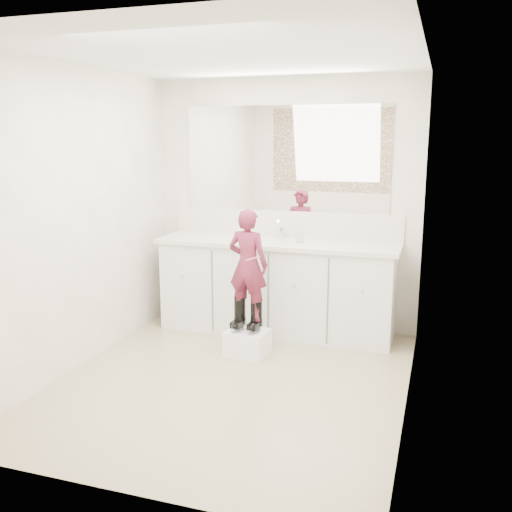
% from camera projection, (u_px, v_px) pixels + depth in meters
% --- Properties ---
extents(floor, '(3.00, 3.00, 0.00)m').
position_uv_depth(floor, '(232.00, 381.00, 4.40)').
color(floor, '#7F7153').
rests_on(floor, ground).
extents(ceiling, '(3.00, 3.00, 0.00)m').
position_uv_depth(ceiling, '(229.00, 55.00, 3.90)').
color(ceiling, white).
rests_on(ceiling, wall_back).
extents(wall_back, '(2.60, 0.00, 2.60)m').
position_uv_depth(wall_back, '(285.00, 205.00, 5.54)').
color(wall_back, beige).
rests_on(wall_back, floor).
extents(wall_front, '(2.60, 0.00, 2.60)m').
position_uv_depth(wall_front, '(121.00, 274.00, 2.76)').
color(wall_front, beige).
rests_on(wall_front, floor).
extents(wall_left, '(0.00, 3.00, 3.00)m').
position_uv_depth(wall_left, '(78.00, 220.00, 4.55)').
color(wall_left, beige).
rests_on(wall_left, floor).
extents(wall_right, '(0.00, 3.00, 3.00)m').
position_uv_depth(wall_right, '(415.00, 237.00, 3.75)').
color(wall_right, beige).
rests_on(wall_right, floor).
extents(vanity_cabinet, '(2.20, 0.55, 0.85)m').
position_uv_depth(vanity_cabinet, '(277.00, 289.00, 5.45)').
color(vanity_cabinet, silver).
rests_on(vanity_cabinet, floor).
extents(countertop, '(2.28, 0.58, 0.04)m').
position_uv_depth(countertop, '(277.00, 243.00, 5.34)').
color(countertop, beige).
rests_on(countertop, vanity_cabinet).
extents(backsplash, '(2.28, 0.03, 0.25)m').
position_uv_depth(backsplash, '(285.00, 224.00, 5.57)').
color(backsplash, beige).
rests_on(backsplash, countertop).
extents(mirror, '(2.00, 0.02, 1.00)m').
position_uv_depth(mirror, '(285.00, 159.00, 5.44)').
color(mirror, white).
rests_on(mirror, wall_back).
extents(dot_panel, '(2.00, 0.01, 1.20)m').
position_uv_depth(dot_panel, '(117.00, 180.00, 2.67)').
color(dot_panel, '#472819').
rests_on(dot_panel, wall_front).
extents(faucet, '(0.08, 0.08, 0.10)m').
position_uv_depth(faucet, '(281.00, 233.00, 5.48)').
color(faucet, silver).
rests_on(faucet, countertop).
extents(cup, '(0.12, 0.12, 0.10)m').
position_uv_depth(cup, '(299.00, 237.00, 5.26)').
color(cup, '#C3B29C').
rests_on(cup, countertop).
extents(soap_bottle, '(0.09, 0.09, 0.16)m').
position_uv_depth(soap_bottle, '(242.00, 230.00, 5.47)').
color(soap_bottle, silver).
rests_on(soap_bottle, countertop).
extents(step_stool, '(0.37, 0.32, 0.22)m').
position_uv_depth(step_stool, '(247.00, 343.00, 4.91)').
color(step_stool, white).
rests_on(step_stool, floor).
extents(boot_left, '(0.12, 0.20, 0.29)m').
position_uv_depth(boot_left, '(240.00, 313.00, 4.90)').
color(boot_left, black).
rests_on(boot_left, step_stool).
extents(boot_right, '(0.12, 0.20, 0.29)m').
position_uv_depth(boot_right, '(256.00, 315.00, 4.85)').
color(boot_right, black).
rests_on(boot_right, step_stool).
extents(toddler, '(0.37, 0.26, 0.95)m').
position_uv_depth(toddler, '(248.00, 265.00, 4.79)').
color(toddler, '#962E54').
rests_on(toddler, step_stool).
extents(toothbrush, '(0.14, 0.02, 0.06)m').
position_uv_depth(toothbrush, '(253.00, 258.00, 4.68)').
color(toothbrush, '#E358A5').
rests_on(toothbrush, toddler).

